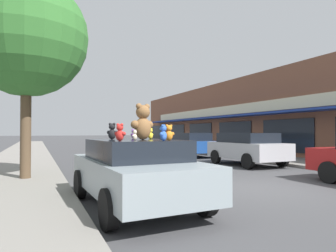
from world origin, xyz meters
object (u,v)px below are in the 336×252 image
teddy_bear_giant (143,122)px  teddy_bear_black (112,131)px  teddy_bear_blue (163,133)px  street_tree (27,37)px  teddy_bear_red (120,133)px  teddy_bear_purple (134,134)px  plush_art_car (135,170)px  teddy_bear_yellow (150,134)px  parked_car_far_center (247,147)px  teddy_bear_orange (169,133)px  parked_car_far_right (192,144)px  teddy_bear_cream (135,135)px

teddy_bear_giant → teddy_bear_black: 0.82m
teddy_bear_blue → street_tree: bearing=-112.2°
teddy_bear_red → teddy_bear_blue: 0.82m
teddy_bear_purple → plush_art_car: bearing=126.7°
teddy_bear_yellow → parked_car_far_center: bearing=-170.7°
teddy_bear_red → teddy_bear_purple: size_ratio=1.37×
teddy_bear_orange → parked_car_far_right: (6.96, 11.93, -0.77)m
parked_car_far_center → teddy_bear_purple: bearing=-147.4°
teddy_bear_giant → teddy_bear_orange: size_ratio=2.48×
teddy_bear_cream → street_tree: (-2.19, 4.68, 3.14)m
plush_art_car → teddy_bear_blue: teddy_bear_blue is taller
teddy_bear_yellow → teddy_bear_cream: size_ratio=1.21×
plush_art_car → teddy_bear_orange: (0.44, -0.81, 0.81)m
teddy_bear_cream → street_tree: 6.05m
parked_car_far_right → teddy_bear_yellow: bearing=-122.9°
teddy_bear_orange → parked_car_far_right: teddy_bear_orange is taller
teddy_bear_blue → parked_car_far_center: bearing=175.1°
teddy_bear_orange → teddy_bear_cream: (-0.56, 0.49, -0.05)m
teddy_bear_orange → parked_car_far_center: 9.42m
teddy_bear_yellow → teddy_bear_black: teddy_bear_black is taller
teddy_bear_purple → teddy_bear_giant: bearing=136.9°
teddy_bear_orange → teddy_bear_black: teddy_bear_black is taller
teddy_bear_yellow → teddy_bear_purple: 0.51m
teddy_bear_cream → parked_car_far_center: 9.52m
teddy_bear_orange → parked_car_far_center: (6.96, 6.30, -0.74)m
teddy_bear_red → teddy_bear_blue: size_ratio=1.06×
teddy_bear_orange → teddy_bear_yellow: 1.30m
teddy_bear_red → parked_car_far_center: 10.16m
parked_car_far_center → street_tree: street_tree is taller
teddy_bear_red → teddy_bear_blue: teddy_bear_red is taller
teddy_bear_black → parked_car_far_right: 13.13m
teddy_bear_yellow → teddy_bear_purple: bearing=-81.7°
teddy_bear_yellow → teddy_bear_orange: bearing=59.4°
parked_car_far_right → teddy_bear_orange: bearing=-120.3°
plush_art_car → teddy_bear_purple: teddy_bear_purple is taller
teddy_bear_purple → parked_car_far_right: 12.49m
plush_art_car → teddy_bear_cream: bearing=-112.6°
teddy_bear_red → street_tree: size_ratio=0.05×
teddy_bear_orange → plush_art_car: bearing=-56.0°
teddy_bear_red → parked_car_far_right: size_ratio=0.08×
teddy_bear_black → parked_car_far_right: teddy_bear_black is taller
teddy_bear_black → parked_car_far_right: size_ratio=0.09×
teddy_bear_orange → teddy_bear_black: 1.61m
teddy_bear_yellow → teddy_bear_black: bearing=-31.7°
teddy_bear_black → teddy_bear_giant: bearing=177.1°
teddy_bear_yellow → teddy_bear_blue: teddy_bear_blue is taller
plush_art_car → teddy_bear_purple: size_ratio=17.64×
plush_art_car → teddy_bear_yellow: (0.53, 0.49, 0.79)m
teddy_bear_orange → street_tree: size_ratio=0.05×
teddy_bear_yellow → parked_car_far_center: size_ratio=0.06×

